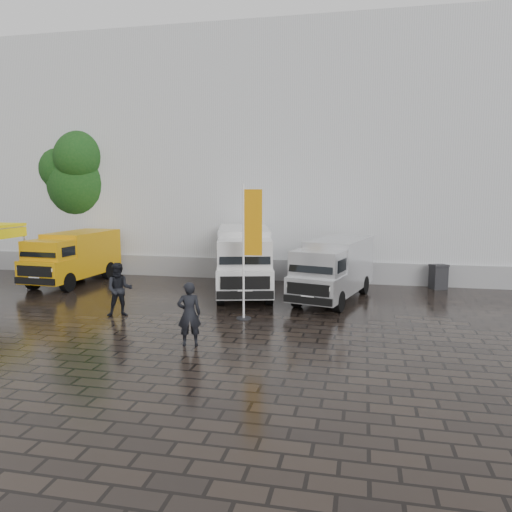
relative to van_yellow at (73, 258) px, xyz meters
The scene contains 11 objects.
ground 10.42m from the van_yellow, 29.77° to the right, with size 120.00×120.00×0.00m, color black.
exhibition_hall 16.18m from the van_yellow, 44.67° to the left, with size 44.00×16.00×12.00m, color silver.
hall_plinth 11.36m from the van_yellow, 14.35° to the left, with size 44.00×0.15×1.00m, color gray.
van_yellow is the anchor object (origin of this frame).
van_white 8.22m from the van_yellow, ahead, with size 2.08×6.24×2.71m, color silver, non-canonical shape.
van_silver 11.93m from the van_yellow, ahead, with size 1.82×5.45×2.36m, color silver, non-canonical shape.
flagpole 10.39m from the van_yellow, 25.26° to the right, with size 0.88×0.50×4.53m.
tree 5.98m from the van_yellow, 110.88° to the left, with size 4.22×4.25×7.57m.
wheelie_bin 16.45m from the van_yellow, ahead, with size 0.65×0.65×1.08m, color black.
person_front 11.19m from the van_yellow, 41.99° to the right, with size 0.66×0.43×1.82m, color black.
person_tent 6.94m from the van_yellow, 45.33° to the right, with size 0.90×0.70×1.86m, color black.
Camera 1 is at (4.02, -15.21, 4.41)m, focal length 35.00 mm.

